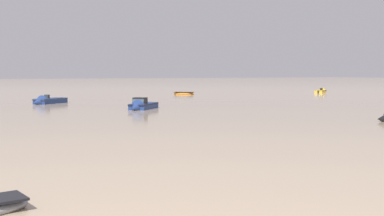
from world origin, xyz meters
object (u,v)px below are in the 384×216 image
motorboat_moored_0 (46,102)px  motorboat_moored_2 (321,92)px  motorboat_moored_1 (141,107)px  rowboat_moored_1 (184,93)px

motorboat_moored_0 → motorboat_moored_2: bearing=150.8°
motorboat_moored_0 → motorboat_moored_1: (6.49, -15.22, 0.04)m
rowboat_moored_1 → motorboat_moored_0: bearing=-105.7°
rowboat_moored_1 → motorboat_moored_1: bearing=-80.0°
motorboat_moored_0 → rowboat_moored_1: motorboat_moored_0 is taller
motorboat_moored_2 → rowboat_moored_1: size_ratio=1.17×
motorboat_moored_2 → rowboat_moored_1: bearing=134.4°
motorboat_moored_1 → motorboat_moored_2: (51.12, 22.95, -0.09)m
motorboat_moored_0 → rowboat_moored_1: 33.05m
motorboat_moored_1 → motorboat_moored_0: bearing=-109.9°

